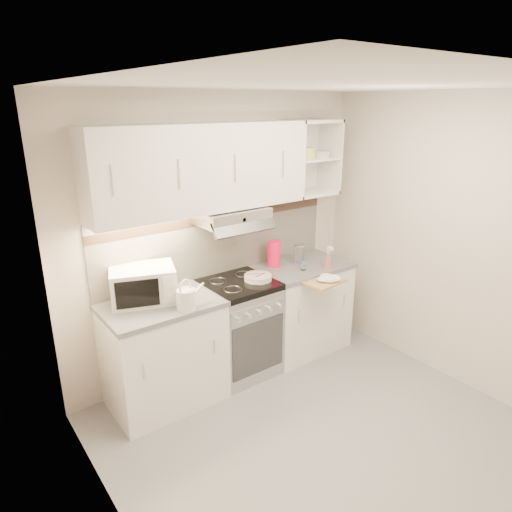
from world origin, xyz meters
The scene contains 17 objects.
ground centered at (0.00, 0.00, 0.00)m, with size 3.00×3.00×0.00m, color gray.
room_shell centered at (0.00, 0.37, 1.63)m, with size 3.04×2.84×2.52m.
base_cabinet_left centered at (-0.75, 1.10, 0.43)m, with size 0.90×0.60×0.86m, color white.
worktop_left centered at (-0.75, 1.10, 0.88)m, with size 0.92×0.62×0.04m, color slate.
base_cabinet_right centered at (0.75, 1.10, 0.43)m, with size 0.90×0.60×0.86m, color white.
worktop_right centered at (0.75, 1.10, 0.88)m, with size 0.92×0.62×0.04m, color slate.
electric_range centered at (0.00, 1.10, 0.45)m, with size 0.60×0.60×0.90m.
microwave centered at (-0.83, 1.22, 1.04)m, with size 0.59×0.51×0.28m.
watering_can centered at (-0.63, 0.88, 0.99)m, with size 0.28×0.16×0.24m.
plate_stack centered at (0.16, 1.03, 0.92)m, with size 0.25×0.25×0.05m.
bread_loaf centered at (0.18, 1.10, 0.92)m, with size 0.15×0.15×0.04m, color #B68A44.
pink_pitcher centered at (0.51, 1.23, 1.03)m, with size 0.13×0.12×0.25m.
glass_jar centered at (0.75, 1.15, 1.00)m, with size 0.10×0.10×0.20m.
spice_jar centered at (0.66, 0.98, 0.94)m, with size 0.06×0.06×0.08m.
spray_bottle centered at (0.88, 0.88, 0.99)m, with size 0.09×0.09×0.23m.
cutting_board centered at (0.66, 0.74, 0.87)m, with size 0.36×0.33×0.02m, color tan.
dish_towel centered at (0.68, 0.70, 0.91)m, with size 0.23×0.19×0.06m, color white, non-canonical shape.
Camera 1 is at (-2.11, -1.99, 2.40)m, focal length 32.00 mm.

